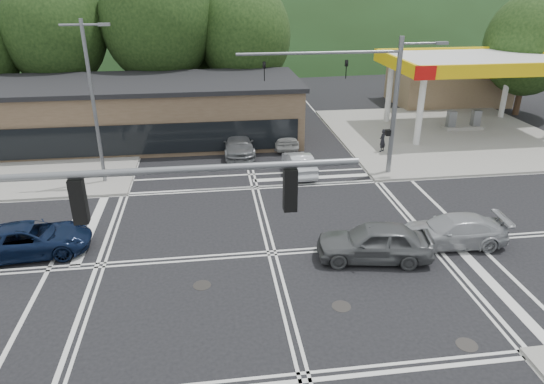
{
  "coord_description": "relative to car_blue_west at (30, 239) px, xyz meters",
  "views": [
    {
      "loc": [
        -2.42,
        -17.86,
        10.9
      ],
      "look_at": [
        0.46,
        3.33,
        1.4
      ],
      "focal_mm": 32.0,
      "sensor_mm": 36.0,
      "label": 1
    }
  ],
  "objects": [
    {
      "name": "car_silver_east",
      "position": [
        18.2,
        -1.69,
        -0.01
      ],
      "size": [
        4.81,
        2.27,
        1.36
      ],
      "primitive_type": "imported",
      "rotation": [
        0.0,
        0.0,
        -1.65
      ],
      "color": "#A2A4A9",
      "rests_on": "ground"
    },
    {
      "name": "commercial_row",
      "position": [
        2.2,
        15.61,
        1.31
      ],
      "size": [
        24.0,
        8.0,
        4.0
      ],
      "primitive_type": "cube",
      "color": "brown",
      "rests_on": "ground"
    },
    {
      "name": "car_queue_a",
      "position": [
        13.08,
        7.61,
        -0.05
      ],
      "size": [
        1.6,
        3.95,
        1.27
      ],
      "primitive_type": "imported",
      "rotation": [
        0.0,
        0.0,
        3.21
      ],
      "color": "silver",
      "rests_on": "ground"
    },
    {
      "name": "tree_n_c",
      "position": [
        11.2,
        22.61,
        5.8
      ],
      "size": [
        7.6,
        7.6,
        10.87
      ],
      "color": "#382619",
      "rests_on": "ground"
    },
    {
      "name": "car_queue_b",
      "position": [
        13.0,
        12.92,
        0.03
      ],
      "size": [
        1.79,
        4.25,
        1.44
      ],
      "primitive_type": "imported",
      "rotation": [
        0.0,
        0.0,
        3.12
      ],
      "color": "beige",
      "rests_on": "ground"
    },
    {
      "name": "tree_n_a",
      "position": [
        -3.8,
        22.61,
        6.45
      ],
      "size": [
        8.0,
        8.0,
        11.75
      ],
      "color": "#382619",
      "rests_on": "ground"
    },
    {
      "name": "tree_n_e",
      "position": [
        8.2,
        26.61,
        6.45
      ],
      "size": [
        8.4,
        8.4,
        11.98
      ],
      "color": "#382619",
      "rests_on": "ground"
    },
    {
      "name": "tree_n_b",
      "position": [
        4.2,
        22.61,
        7.1
      ],
      "size": [
        9.0,
        9.0,
        12.98
      ],
      "color": "#382619",
      "rests_on": "ground"
    },
    {
      "name": "car_grey_center",
      "position": [
        14.38,
        -2.39,
        0.13
      ],
      "size": [
        5.03,
        2.69,
        1.63
      ],
      "primitive_type": "imported",
      "rotation": [
        0.0,
        0.0,
        -1.74
      ],
      "color": "#545759",
      "rests_on": "ground"
    },
    {
      "name": "signal_mast_sw",
      "position": [
        3.82,
        -9.59,
        4.43
      ],
      "size": [
        9.14,
        0.28,
        8.0
      ],
      "color": "slate",
      "rests_on": "ground"
    },
    {
      "name": "gas_station_canopy",
      "position": [
        27.19,
        14.6,
        4.35
      ],
      "size": [
        12.32,
        8.34,
        5.75
      ],
      "color": "silver",
      "rests_on": "ground"
    },
    {
      "name": "sidewalk_nw",
      "position": [
        -4.8,
        13.61,
        -0.61
      ],
      "size": [
        16.0,
        16.0,
        0.15
      ],
      "primitive_type": "cube",
      "color": "gray",
      "rests_on": "ground"
    },
    {
      "name": "signal_mast_ne",
      "position": [
        17.15,
        6.81,
        4.39
      ],
      "size": [
        11.65,
        0.3,
        8.0
      ],
      "color": "slate",
      "rests_on": "ground"
    },
    {
      "name": "car_blue_west",
      "position": [
        0.0,
        0.0,
        0.0
      ],
      "size": [
        5.12,
        2.69,
        1.37
      ],
      "primitive_type": "imported",
      "rotation": [
        0.0,
        0.0,
        1.65
      ],
      "color": "#0B1732",
      "rests_on": "ground"
    },
    {
      "name": "pedestrian",
      "position": [
        19.27,
        10.44,
        0.24
      ],
      "size": [
        0.67,
        0.65,
        1.55
      ],
      "primitive_type": "imported",
      "rotation": [
        0.0,
        0.0,
        3.87
      ],
      "color": "black",
      "rests_on": "sidewalk_ne"
    },
    {
      "name": "streetlight_nw",
      "position": [
        1.76,
        7.61,
        4.36
      ],
      "size": [
        2.5,
        0.25,
        9.0
      ],
      "color": "slate",
      "rests_on": "ground"
    },
    {
      "name": "sidewalk_ne",
      "position": [
        25.2,
        13.61,
        -0.61
      ],
      "size": [
        16.0,
        16.0,
        0.15
      ],
      "primitive_type": "cube",
      "color": "gray",
      "rests_on": "ground"
    },
    {
      "name": "tree_ne",
      "position": [
        34.2,
        18.61,
        5.15
      ],
      "size": [
        7.2,
        7.2,
        9.99
      ],
      "color": "#382619",
      "rests_on": "ground"
    },
    {
      "name": "hill_north",
      "position": [
        10.2,
        88.61,
        -0.69
      ],
      "size": [
        252.0,
        126.0,
        140.0
      ],
      "primitive_type": "ellipsoid",
      "color": "#1E3417",
      "rests_on": "ground"
    },
    {
      "name": "convenience_store",
      "position": [
        30.2,
        23.61,
        1.21
      ],
      "size": [
        10.0,
        6.0,
        3.8
      ],
      "primitive_type": "cube",
      "color": "#846B4F",
      "rests_on": "ground"
    },
    {
      "name": "ground",
      "position": [
        10.2,
        -1.39,
        -0.69
      ],
      "size": [
        120.0,
        120.0,
        0.0
      ],
      "primitive_type": "plane",
      "color": "black",
      "rests_on": "ground"
    },
    {
      "name": "car_northbound",
      "position": [
        9.7,
        11.89,
        0.02
      ],
      "size": [
        2.0,
        4.9,
        1.42
      ],
      "primitive_type": "imported",
      "rotation": [
        0.0,
        0.0,
        0.0
      ],
      "color": "slate",
      "rests_on": "ground"
    }
  ]
}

